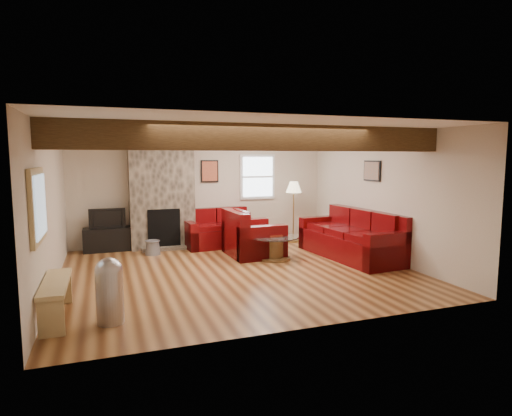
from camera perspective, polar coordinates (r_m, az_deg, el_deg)
The scene contains 18 objects.
room at distance 7.52m, azimuth -2.45°, elevation 0.86°, with size 8.00×8.00×8.00m.
oak_beam at distance 6.30m, azimuth 0.91°, elevation 9.37°, with size 6.00×0.36×0.38m, color black.
chimney_breast at distance 9.75m, azimuth -12.45°, elevation 1.88°, with size 1.40×0.67×2.50m.
back_window at distance 10.49m, azimuth 0.22°, elevation 4.18°, with size 0.90×0.08×1.10m, color silver, non-canonical shape.
hatch_window at distance 5.73m, azimuth -27.07°, elevation 0.27°, with size 0.08×1.00×0.90m, color tan, non-canonical shape.
ceiling_dome at distance 8.64m, azimuth 1.50°, elevation 9.53°, with size 0.40×0.40×0.18m, color white, non-canonical shape.
artwork_back at distance 10.14m, azimuth -6.20°, elevation 4.90°, with size 0.42×0.06×0.52m, color black, non-canonical shape.
artwork_right at distance 9.07m, azimuth 15.17°, elevation 4.81°, with size 0.06×0.55×0.42m, color black, non-canonical shape.
sofa_three at distance 8.90m, azimuth 12.55°, elevation -3.42°, with size 2.45×1.03×0.95m, color #44040A, non-canonical shape.
loveseat at distance 9.82m, azimuth -4.92°, elevation -2.64°, with size 1.59×0.91×0.84m, color #44040A, non-canonical shape.
armchair_red at distance 8.86m, azimuth -0.32°, elevation -3.32°, with size 1.16×1.02×0.94m, color #44040A, non-canonical shape.
coffee_table at distance 8.55m, azimuth 2.51°, elevation -5.32°, with size 0.96×0.96×0.50m.
tv_cabinet at distance 9.84m, azimuth -19.12°, elevation -3.97°, with size 1.02×0.41×0.51m, color black.
television at distance 9.76m, azimuth -19.22°, elevation -1.26°, with size 0.75×0.10×0.43m, color black.
floor_lamp at distance 10.22m, azimuth 5.05°, elevation 2.34°, with size 0.37×0.37×1.45m.
pine_bench at distance 6.03m, azimuth -25.09°, elevation -11.07°, with size 0.30×1.29×0.48m, color tan, non-canonical shape.
pedal_bin at distance 5.60m, azimuth -18.94°, elevation -10.37°, with size 0.33×0.33×0.82m, color #9FA0A4, non-canonical shape.
coal_bucket at distance 9.23m, azimuth -13.61°, elevation -5.11°, with size 0.33×0.33×0.31m, color gray, non-canonical shape.
Camera 1 is at (-2.21, -7.15, 2.02)m, focal length 30.00 mm.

